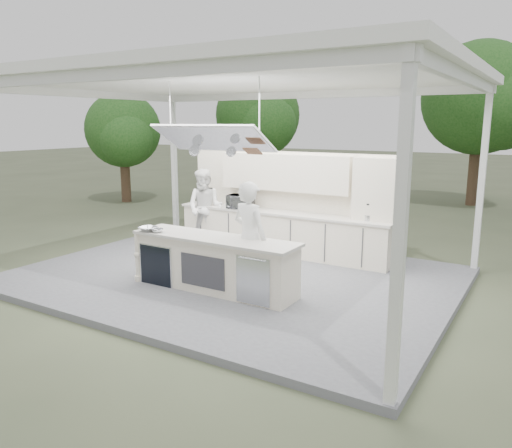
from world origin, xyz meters
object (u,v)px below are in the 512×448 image
Objects in this scene: back_counter at (281,232)px; head_chef at (250,237)px; sous_chef at (205,208)px; demo_island at (213,263)px.

head_chef reaches higher than back_counter.
sous_chef reaches higher than back_counter.
demo_island is 1.61× the size of head_chef.
back_counter is at bearing -61.61° from head_chef.
demo_island is 3.22m from sous_chef.
sous_chef is (-2.61, 2.21, -0.05)m from head_chef.
head_chef is at bearing 23.08° from demo_island.
head_chef is at bearing -52.55° from sous_chef.
back_counter is 2.64× the size of head_chef.
sous_chef reaches higher than demo_island.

